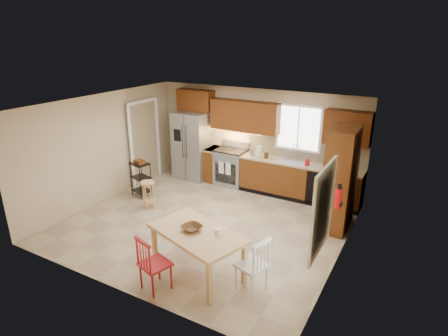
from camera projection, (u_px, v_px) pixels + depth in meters
floor at (205, 223)px, 7.88m from camera, size 5.50×5.50×0.00m
ceiling at (203, 105)px, 7.03m from camera, size 5.50×5.00×0.02m
wall_back at (256, 138)px, 9.50m from camera, size 5.50×0.02×2.50m
wall_front at (112, 219)px, 5.41m from camera, size 5.50×0.02×2.50m
wall_left at (104, 148)px, 8.72m from camera, size 0.02×5.00×2.50m
wall_right at (344, 195)px, 6.19m from camera, size 0.02×5.00×2.50m
refrigerator at (193, 145)px, 10.09m from camera, size 0.92×0.75×1.82m
range_stove at (231, 167)px, 9.77m from camera, size 0.76×0.63×0.92m
base_cabinet_narrow at (213, 164)px, 10.04m from camera, size 0.30×0.60×0.90m
base_cabinet_run at (299, 180)px, 8.94m from camera, size 2.92×0.60×0.90m
dishwasher at (319, 189)px, 8.45m from camera, size 0.60×0.02×0.78m
backsplash at (305, 148)px, 8.93m from camera, size 2.92×0.03×0.55m
upper_over_fridge at (196, 100)px, 9.85m from camera, size 1.00×0.35×0.55m
upper_left_block at (245, 116)px, 9.28m from camera, size 1.80×0.35×0.75m
upper_right_block at (348, 128)px, 8.13m from camera, size 1.00×0.35×0.75m
window_back at (299, 128)px, 8.85m from camera, size 1.12×0.04×1.12m
sink at (293, 163)px, 8.89m from camera, size 0.62×0.46×0.16m
undercab_glow at (233, 130)px, 9.53m from camera, size 1.60×0.30×0.01m
soap_bottle at (307, 161)px, 8.58m from camera, size 0.09×0.09×0.19m
paper_towel at (259, 151)px, 9.17m from camera, size 0.12×0.12×0.28m
canister_steel at (252, 152)px, 9.28m from camera, size 0.11×0.11×0.18m
canister_wood at (266, 155)px, 9.08m from camera, size 0.10×0.10×0.14m
pantry at (340, 179)px, 7.39m from camera, size 0.50×0.95×2.10m
fire_extinguisher at (338, 198)px, 6.42m from camera, size 0.12×0.12×0.36m
window_right at (323, 210)px, 5.21m from camera, size 0.04×1.02×1.32m
doorway at (144, 143)px, 9.81m from camera, size 0.04×0.95×2.10m
dining_table at (198, 253)px, 6.12m from camera, size 1.77×1.32×0.77m
chair_red at (155, 263)px, 5.72m from camera, size 0.54×0.54×0.93m
chair_white at (252, 264)px, 5.69m from camera, size 0.54×0.54×0.93m
table_bowl at (192, 230)px, 6.03m from camera, size 0.40×0.40×0.08m
table_jar at (219, 233)px, 5.89m from camera, size 0.15×0.15×0.14m
bar_stool at (148, 195)px, 8.42m from camera, size 0.38×0.38×0.65m
utility_cart at (141, 179)px, 9.03m from camera, size 0.52×0.45×0.88m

